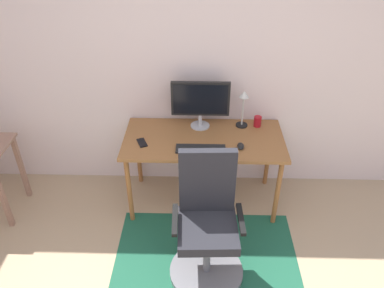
% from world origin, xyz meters
% --- Properties ---
extents(wall_back, '(6.00, 0.10, 2.60)m').
position_xyz_m(wall_back, '(0.00, 2.20, 1.30)').
color(wall_back, silver).
rests_on(wall_back, ground).
extents(area_rug, '(1.55, 1.17, 0.01)m').
position_xyz_m(area_rug, '(0.16, 0.99, 0.00)').
color(area_rug, '#1C553C').
rests_on(area_rug, ground).
extents(desk, '(1.45, 0.70, 0.75)m').
position_xyz_m(desk, '(0.13, 1.78, 0.67)').
color(desk, brown).
rests_on(desk, ground).
extents(monitor, '(0.53, 0.18, 0.46)m').
position_xyz_m(monitor, '(0.09, 1.99, 1.02)').
color(monitor, '#B2B2B7').
rests_on(monitor, desk).
extents(keyboard, '(0.43, 0.13, 0.02)m').
position_xyz_m(keyboard, '(0.10, 1.59, 0.76)').
color(keyboard, black).
rests_on(keyboard, desk).
extents(computer_mouse, '(0.06, 0.10, 0.03)m').
position_xyz_m(computer_mouse, '(0.45, 1.63, 0.76)').
color(computer_mouse, black).
rests_on(computer_mouse, desk).
extents(coffee_cup, '(0.07, 0.07, 0.10)m').
position_xyz_m(coffee_cup, '(0.63, 2.01, 0.80)').
color(coffee_cup, '#A4131C').
rests_on(coffee_cup, desk).
extents(cell_phone, '(0.12, 0.16, 0.01)m').
position_xyz_m(cell_phone, '(-0.42, 1.68, 0.75)').
color(cell_phone, black).
rests_on(cell_phone, desk).
extents(desk_lamp, '(0.11, 0.11, 0.36)m').
position_xyz_m(desk_lamp, '(0.49, 2.01, 0.98)').
color(desk_lamp, black).
rests_on(desk_lamp, desk).
extents(office_chair, '(0.59, 0.59, 1.09)m').
position_xyz_m(office_chair, '(0.16, 0.95, 0.42)').
color(office_chair, slate).
rests_on(office_chair, ground).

